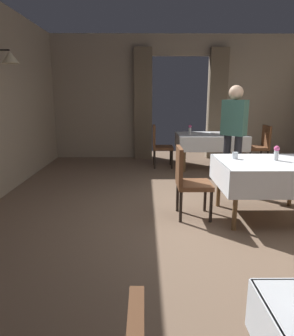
{
  "coord_description": "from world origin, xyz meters",
  "views": [
    {
      "loc": [
        -0.89,
        -3.66,
        1.57
      ],
      "look_at": [
        -0.86,
        0.34,
        0.62
      ],
      "focal_mm": 32.74,
      "sensor_mm": 36.0,
      "label": 1
    }
  ],
  "objects_px": {
    "dining_table_far": "(211,138)",
    "flower_vase_far": "(190,129)",
    "plate_far_c": "(215,133)",
    "plate_far_d": "(234,134)",
    "person_waiter_by_doorway": "(234,131)",
    "chair_mid_left": "(188,179)",
    "glass_mid_b": "(235,155)",
    "plate_far_b": "(229,132)",
    "chair_far_right": "(260,144)",
    "chair_far_left": "(159,144)",
    "dining_table_mid": "(268,169)",
    "flower_vase_mid": "(276,153)"
  },
  "relations": [
    {
      "from": "dining_table_mid",
      "to": "person_waiter_by_doorway",
      "type": "height_order",
      "value": "person_waiter_by_doorway"
    },
    {
      "from": "plate_far_c",
      "to": "person_waiter_by_doorway",
      "type": "bearing_deg",
      "value": -94.76
    },
    {
      "from": "dining_table_mid",
      "to": "flower_vase_far",
      "type": "height_order",
      "value": "flower_vase_far"
    },
    {
      "from": "chair_far_right",
      "to": "person_waiter_by_doorway",
      "type": "height_order",
      "value": "person_waiter_by_doorway"
    },
    {
      "from": "chair_far_right",
      "to": "flower_vase_far",
      "type": "xyz_separation_m",
      "value": [
        -1.57,
        -0.01,
        0.34
      ]
    },
    {
      "from": "chair_mid_left",
      "to": "plate_far_c",
      "type": "xyz_separation_m",
      "value": [
        1.01,
        2.98,
        0.24
      ]
    },
    {
      "from": "chair_mid_left",
      "to": "flower_vase_far",
      "type": "height_order",
      "value": "flower_vase_far"
    },
    {
      "from": "flower_vase_far",
      "to": "plate_far_c",
      "type": "relative_size",
      "value": 0.91
    },
    {
      "from": "chair_far_left",
      "to": "flower_vase_mid",
      "type": "height_order",
      "value": "flower_vase_mid"
    },
    {
      "from": "chair_far_right",
      "to": "plate_far_b",
      "type": "xyz_separation_m",
      "value": [
        -0.62,
        0.3,
        0.24
      ]
    },
    {
      "from": "flower_vase_mid",
      "to": "plate_far_c",
      "type": "distance_m",
      "value": 2.95
    },
    {
      "from": "chair_mid_left",
      "to": "flower_vase_mid",
      "type": "xyz_separation_m",
      "value": [
        1.13,
        0.04,
        0.34
      ]
    },
    {
      "from": "plate_far_b",
      "to": "plate_far_d",
      "type": "distance_m",
      "value": 0.47
    },
    {
      "from": "chair_far_right",
      "to": "person_waiter_by_doorway",
      "type": "relative_size",
      "value": 0.54
    },
    {
      "from": "chair_far_left",
      "to": "plate_far_c",
      "type": "bearing_deg",
      "value": 3.8
    },
    {
      "from": "chair_far_left",
      "to": "plate_far_b",
      "type": "xyz_separation_m",
      "value": [
        1.61,
        0.24,
        0.24
      ]
    },
    {
      "from": "person_waiter_by_doorway",
      "to": "flower_vase_far",
      "type": "bearing_deg",
      "value": 103.26
    },
    {
      "from": "flower_vase_far",
      "to": "plate_far_d",
      "type": "relative_size",
      "value": 0.99
    },
    {
      "from": "plate_far_d",
      "to": "chair_mid_left",
      "type": "bearing_deg",
      "value": -116.53
    },
    {
      "from": "chair_mid_left",
      "to": "person_waiter_by_doorway",
      "type": "height_order",
      "value": "person_waiter_by_doorway"
    },
    {
      "from": "plate_far_d",
      "to": "plate_far_c",
      "type": "bearing_deg",
      "value": 136.64
    },
    {
      "from": "chair_mid_left",
      "to": "plate_far_b",
      "type": "bearing_deg",
      "value": 66.4
    },
    {
      "from": "chair_far_right",
      "to": "plate_far_d",
      "type": "bearing_deg",
      "value": -165.88
    },
    {
      "from": "chair_far_right",
      "to": "flower_vase_mid",
      "type": "xyz_separation_m",
      "value": [
        -0.86,
        -2.81,
        0.34
      ]
    },
    {
      "from": "dining_table_far",
      "to": "person_waiter_by_doorway",
      "type": "distance_m",
      "value": 1.81
    },
    {
      "from": "chair_far_left",
      "to": "plate_far_b",
      "type": "height_order",
      "value": "chair_far_left"
    },
    {
      "from": "dining_table_mid",
      "to": "flower_vase_far",
      "type": "bearing_deg",
      "value": 101.8
    },
    {
      "from": "dining_table_far",
      "to": "flower_vase_far",
      "type": "height_order",
      "value": "flower_vase_far"
    },
    {
      "from": "dining_table_mid",
      "to": "chair_mid_left",
      "type": "relative_size",
      "value": 1.37
    },
    {
      "from": "glass_mid_b",
      "to": "plate_far_b",
      "type": "distance_m",
      "value": 3.09
    },
    {
      "from": "dining_table_far",
      "to": "person_waiter_by_doorway",
      "type": "relative_size",
      "value": 0.85
    },
    {
      "from": "dining_table_mid",
      "to": "flower_vase_far",
      "type": "xyz_separation_m",
      "value": [
        -0.6,
        2.85,
        0.21
      ]
    },
    {
      "from": "chair_far_left",
      "to": "dining_table_mid",
      "type": "bearing_deg",
      "value": -66.74
    },
    {
      "from": "chair_far_right",
      "to": "plate_far_c",
      "type": "bearing_deg",
      "value": 171.86
    },
    {
      "from": "dining_table_mid",
      "to": "glass_mid_b",
      "type": "height_order",
      "value": "glass_mid_b"
    },
    {
      "from": "glass_mid_b",
      "to": "plate_far_b",
      "type": "xyz_separation_m",
      "value": [
        0.74,
        3.0,
        -0.04
      ]
    },
    {
      "from": "dining_table_mid",
      "to": "chair_mid_left",
      "type": "distance_m",
      "value": 1.03
    },
    {
      "from": "glass_mid_b",
      "to": "flower_vase_far",
      "type": "xyz_separation_m",
      "value": [
        -0.21,
        2.69,
        0.06
      ]
    },
    {
      "from": "chair_mid_left",
      "to": "chair_far_right",
      "type": "distance_m",
      "value": 3.47
    },
    {
      "from": "chair_far_right",
      "to": "plate_far_c",
      "type": "distance_m",
      "value": 1.02
    },
    {
      "from": "chair_mid_left",
      "to": "plate_far_d",
      "type": "bearing_deg",
      "value": 63.47
    },
    {
      "from": "flower_vase_far",
      "to": "person_waiter_by_doorway",
      "type": "bearing_deg",
      "value": -76.74
    },
    {
      "from": "chair_far_right",
      "to": "flower_vase_far",
      "type": "height_order",
      "value": "flower_vase_far"
    },
    {
      "from": "dining_table_mid",
      "to": "flower_vase_mid",
      "type": "xyz_separation_m",
      "value": [
        0.11,
        0.06,
        0.21
      ]
    },
    {
      "from": "plate_far_b",
      "to": "plate_far_d",
      "type": "bearing_deg",
      "value": -94.36
    },
    {
      "from": "dining_table_mid",
      "to": "dining_table_far",
      "type": "xyz_separation_m",
      "value": [
        -0.14,
        2.82,
        0.01
      ]
    },
    {
      "from": "glass_mid_b",
      "to": "plate_far_c",
      "type": "relative_size",
      "value": 0.41
    },
    {
      "from": "glass_mid_b",
      "to": "plate_far_d",
      "type": "xyz_separation_m",
      "value": [
        0.71,
        2.54,
        -0.04
      ]
    },
    {
      "from": "flower_vase_mid",
      "to": "person_waiter_by_doorway",
      "type": "xyz_separation_m",
      "value": [
        -0.28,
        0.99,
        0.17
      ]
    },
    {
      "from": "plate_far_b",
      "to": "person_waiter_by_doorway",
      "type": "relative_size",
      "value": 0.13
    }
  ]
}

